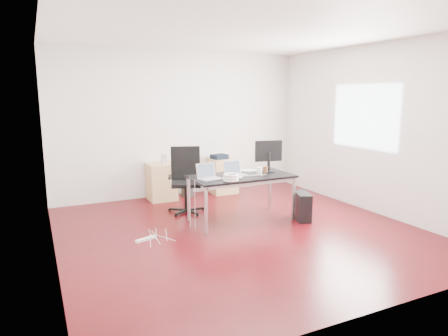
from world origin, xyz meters
name	(u,v)px	position (x,y,z in m)	size (l,w,h in m)	color
room_shell	(243,136)	(0.04, 0.00, 1.40)	(5.00, 5.00, 5.00)	#3D070B
desk	(241,179)	(0.25, 0.44, 0.68)	(1.60, 0.80, 0.73)	black
office_chair	(186,176)	(-0.35, 1.31, 0.61)	(0.61, 0.63, 1.08)	black
filing_cabinet_left	(161,182)	(-0.51, 2.23, 0.35)	(0.50, 0.50, 0.70)	tan
filing_cabinet_right	(222,176)	(0.77, 2.23, 0.35)	(0.50, 0.50, 0.70)	tan
pc_tower	(302,206)	(1.15, 0.06, 0.22)	(0.20, 0.45, 0.44)	black
wastebasket	(187,189)	(0.01, 2.25, 0.14)	(0.24, 0.24, 0.28)	black
power_strip	(145,239)	(-1.36, 0.22, 0.02)	(0.30, 0.06, 0.04)	white
laptop_left	(209,175)	(-0.32, 0.41, 0.79)	(0.37, 0.31, 0.23)	silver
laptop_right	(236,172)	(0.16, 0.47, 0.79)	(0.37, 0.31, 0.23)	silver
monitor	(268,154)	(0.80, 0.54, 1.01)	(0.45, 0.26, 0.51)	black
keyboard	(247,171)	(0.50, 0.70, 0.74)	(0.44, 0.14, 0.02)	white
cup_white	(259,171)	(0.52, 0.35, 0.79)	(0.08, 0.08, 0.12)	white
cup_brown	(265,170)	(0.71, 0.47, 0.78)	(0.08, 0.08, 0.10)	brown
cable_coil	(231,177)	(-0.08, 0.15, 0.78)	(0.24, 0.24, 0.11)	white
power_adapter	(240,177)	(0.13, 0.26, 0.74)	(0.07, 0.07, 0.03)	white
speaker	(164,159)	(-0.47, 2.16, 0.79)	(0.09, 0.08, 0.18)	#9E9E9E
navy_garment	(219,157)	(0.71, 2.24, 0.74)	(0.30, 0.24, 0.09)	black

